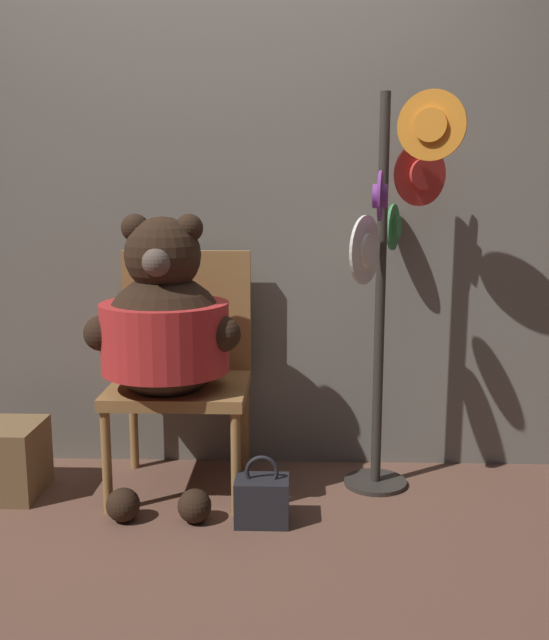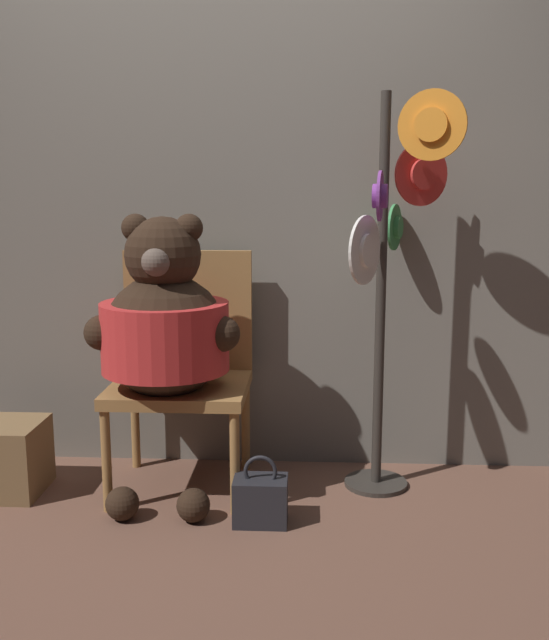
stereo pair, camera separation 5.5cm
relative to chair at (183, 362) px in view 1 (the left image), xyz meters
name	(u,v)px [view 1 (the left image)]	position (x,y,z in m)	size (l,w,h in m)	color
ground_plane	(203,516)	(0.13, -0.36, -0.55)	(14.00, 14.00, 0.00)	brown
wall_back	(216,174)	(0.13, 0.30, 0.83)	(8.00, 0.10, 2.76)	slate
chair	(183,362)	(0.00, 0.00, 0.00)	(0.59, 0.54, 1.03)	#9E703D
teddy_bear	(165,329)	(-0.04, -0.18, 0.19)	(0.64, 0.57, 1.21)	black
hat_display_rack	(392,260)	(0.90, -0.04, 0.46)	(0.46, 0.55, 1.70)	#332D28
handbag_on_ground	(262,499)	(0.37, -0.41, -0.45)	(0.21, 0.15, 0.28)	#232328
wooden_crate	(5,459)	(-0.76, -0.17, -0.40)	(0.31, 0.31, 0.31)	brown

